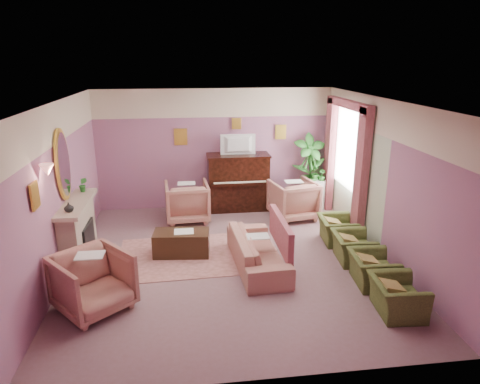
{
  "coord_description": "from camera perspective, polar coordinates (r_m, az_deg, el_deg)",
  "views": [
    {
      "loc": [
        -0.7,
        -6.89,
        3.48
      ],
      "look_at": [
        0.25,
        0.4,
        1.15
      ],
      "focal_mm": 32.0,
      "sensor_mm": 36.0,
      "label": 1
    }
  ],
  "objects": [
    {
      "name": "floor",
      "position": [
        7.75,
        -1.44,
        -9.07
      ],
      "size": [
        5.5,
        6.0,
        0.01
      ],
      "primitive_type": "cube",
      "color": "#7F5D62",
      "rests_on": "ground"
    },
    {
      "name": "ceiling",
      "position": [
        6.96,
        -1.62,
        11.99
      ],
      "size": [
        5.5,
        6.0,
        0.01
      ],
      "primitive_type": "cube",
      "color": "white",
      "rests_on": "wall_back"
    },
    {
      "name": "wall_back",
      "position": [
        10.13,
        -3.3,
        5.72
      ],
      "size": [
        5.5,
        0.02,
        2.8
      ],
      "primitive_type": "cube",
      "color": "slate",
      "rests_on": "floor"
    },
    {
      "name": "wall_front",
      "position": [
        4.47,
        2.54,
        -10.15
      ],
      "size": [
        5.5,
        0.02,
        2.8
      ],
      "primitive_type": "cube",
      "color": "slate",
      "rests_on": "floor"
    },
    {
      "name": "wall_left",
      "position": [
        7.49,
        -22.96,
        0.03
      ],
      "size": [
        0.02,
        6.0,
        2.8
      ],
      "primitive_type": "cube",
      "color": "slate",
      "rests_on": "floor"
    },
    {
      "name": "wall_right",
      "position": [
        7.99,
        18.51,
        1.57
      ],
      "size": [
        0.02,
        6.0,
        2.8
      ],
      "primitive_type": "cube",
      "color": "slate",
      "rests_on": "floor"
    },
    {
      "name": "picture_rail_band",
      "position": [
        9.96,
        -3.4,
        11.77
      ],
      "size": [
        5.5,
        0.01,
        0.65
      ],
      "primitive_type": "cube",
      "color": "beige",
      "rests_on": "wall_back"
    },
    {
      "name": "stripe_panel",
      "position": [
        9.21,
        14.81,
        1.86
      ],
      "size": [
        0.01,
        3.0,
        2.15
      ],
      "primitive_type": "cube",
      "color": "#B5C3A3",
      "rests_on": "wall_right"
    },
    {
      "name": "fireplace_surround",
      "position": [
        7.9,
        -20.74,
        -5.37
      ],
      "size": [
        0.3,
        1.4,
        1.1
      ],
      "primitive_type": "cube",
      "color": "tan",
      "rests_on": "floor"
    },
    {
      "name": "fireplace_inset",
      "position": [
        7.94,
        -19.92,
        -6.36
      ],
      "size": [
        0.18,
        0.72,
        0.68
      ],
      "primitive_type": "cube",
      "color": "black",
      "rests_on": "floor"
    },
    {
      "name": "fire_ember",
      "position": [
        8.0,
        -19.51,
        -7.53
      ],
      "size": [
        0.06,
        0.54,
        0.1
      ],
      "primitive_type": "cube",
      "color": "#F63F13",
      "rests_on": "floor"
    },
    {
      "name": "mantel_shelf",
      "position": [
        7.7,
        -20.98,
        -1.45
      ],
      "size": [
        0.4,
        1.55,
        0.07
      ],
      "primitive_type": "cube",
      "color": "tan",
      "rests_on": "fireplace_surround"
    },
    {
      "name": "hearth",
      "position": [
        8.07,
        -18.93,
        -8.87
      ],
      "size": [
        0.55,
        1.5,
        0.02
      ],
      "primitive_type": "cube",
      "color": "tan",
      "rests_on": "floor"
    },
    {
      "name": "mirror_frame",
      "position": [
        7.56,
        -22.57,
        3.39
      ],
      "size": [
        0.04,
        0.72,
        1.2
      ],
      "primitive_type": "ellipsoid",
      "color": "gold",
      "rests_on": "wall_left"
    },
    {
      "name": "mirror_glass",
      "position": [
        7.55,
        -22.39,
        3.4
      ],
      "size": [
        0.01,
        0.6,
        1.06
      ],
      "primitive_type": "ellipsoid",
      "color": "silver",
      "rests_on": "wall_left"
    },
    {
      "name": "sconce_shade",
      "position": [
        6.52,
        -24.33,
        2.71
      ],
      "size": [
        0.2,
        0.2,
        0.16
      ],
      "primitive_type": "cone",
      "color": "#F38E84",
      "rests_on": "wall_left"
    },
    {
      "name": "piano",
      "position": [
        10.06,
        -0.25,
        1.25
      ],
      "size": [
        1.4,
        0.6,
        1.3
      ],
      "primitive_type": "cube",
      "color": "black",
      "rests_on": "floor"
    },
    {
      "name": "piano_keyshelf",
      "position": [
        9.7,
        0.01,
        1.07
      ],
      "size": [
        1.3,
        0.12,
        0.06
      ],
      "primitive_type": "cube",
      "color": "black",
      "rests_on": "piano"
    },
    {
      "name": "piano_keys",
      "position": [
        9.69,
        0.01,
        1.3
      ],
      "size": [
        1.2,
        0.08,
        0.02
      ],
      "primitive_type": "cube",
      "color": "beige",
      "rests_on": "piano"
    },
    {
      "name": "piano_top",
      "position": [
        9.89,
        -0.25,
        4.92
      ],
      "size": [
        1.45,
        0.65,
        0.04
      ],
      "primitive_type": "cube",
      "color": "black",
      "rests_on": "piano"
    },
    {
      "name": "television",
      "position": [
        9.78,
        -0.22,
        6.52
      ],
      "size": [
        0.8,
        0.12,
        0.48
      ],
      "primitive_type": "imported",
      "color": "black",
      "rests_on": "piano"
    },
    {
      "name": "print_back_left",
      "position": [
        10.01,
        -7.92,
        7.3
      ],
      "size": [
        0.3,
        0.03,
        0.38
      ],
      "primitive_type": "cube",
      "color": "gold",
      "rests_on": "wall_back"
    },
    {
      "name": "print_back_right",
      "position": [
        10.25,
        5.44,
        7.97
      ],
      "size": [
        0.26,
        0.03,
        0.34
      ],
      "primitive_type": "cube",
      "color": "gold",
      "rests_on": "wall_back"
    },
    {
      "name": "print_back_mid",
      "position": [
        10.04,
        -0.46,
        9.12
      ],
      "size": [
        0.22,
        0.03,
        0.26
      ],
      "primitive_type": "cube",
      "color": "gold",
      "rests_on": "wall_back"
    },
    {
      "name": "print_left_wall",
      "position": [
        6.29,
        -25.68,
        -0.44
      ],
      "size": [
        0.03,
        0.28,
        0.36
      ],
      "primitive_type": "cube",
      "color": "gold",
      "rests_on": "wall_left"
    },
    {
      "name": "window_blind",
      "position": [
        9.28,
        14.34,
        5.99
      ],
      "size": [
        0.03,
        1.4,
        1.8
      ],
      "primitive_type": "cube",
      "color": "beige",
      "rests_on": "wall_right"
    },
    {
      "name": "curtain_left",
      "position": [
        8.51,
        15.86,
        2.07
      ],
      "size": [
        0.16,
        0.34,
        2.6
      ],
      "primitive_type": "cube",
      "color": "#90434D",
      "rests_on": "floor"
    },
    {
      "name": "curtain_right",
      "position": [
        10.17,
        11.88,
        4.84
      ],
      "size": [
        0.16,
        0.34,
        2.6
      ],
      "primitive_type": "cube",
      "color": "#90434D",
      "rests_on": "floor"
    },
    {
      "name": "pelmet",
      "position": [
        9.12,
        14.27,
        11.28
      ],
      "size": [
        0.16,
        2.2,
        0.16
      ],
      "primitive_type": "cube",
      "color": "#90434D",
      "rests_on": "wall_right"
    },
    {
      "name": "mantel_plant",
      "position": [
        8.16,
        -20.2,
        0.93
      ],
      "size": [
        0.16,
        0.16,
        0.28
      ],
      "primitive_type": "imported",
      "color": "#297427",
      "rests_on": "mantel_shelf"
    },
    {
      "name": "mantel_vase",
      "position": [
        7.21,
        -21.86,
        -1.91
      ],
      "size": [
        0.16,
        0.16,
        0.16
      ],
      "primitive_type": "imported",
      "color": "beige",
      "rests_on": "mantel_shelf"
    },
    {
      "name": "area_rug",
      "position": [
        7.97,
        -6.87,
        -8.38
      ],
      "size": [
        2.56,
        1.89,
        0.01
      ],
      "primitive_type": "cube",
      "rotation": [
        0.0,
        0.0,
        0.04
      ],
      "color": "#AB6B67",
      "rests_on": "floor"
    },
    {
      "name": "coffee_table",
      "position": [
        7.94,
        -7.79,
        -6.78
      ],
      "size": [
        1.05,
        0.6,
        0.45
      ],
      "primitive_type": "cube",
      "rotation": [
        0.0,
        0.0,
        -0.1
      ],
      "color": "#301E10",
      "rests_on": "floor"
    },
    {
      "name": "table_paper",
      "position": [
        7.85,
        -7.49,
        -5.24
      ],
      "size": [
        0.35,
        0.28,
        0.01
      ],
      "primitive_type": "cube",
      "color": "white",
      "rests_on": "coffee_table"
    },
    {
      "name": "sofa",
      "position": [
        7.4,
        2.37,
        -7.08
      ],
      "size": [
        0.65,
        1.94,
        0.78
      ],
      "primitive_type": "imported",
      "color": "#B17564",
      "rests_on": "floor"
    },
    {
      "name": "sofa_throw",
      "position": [
        7.39,
        5.46,
        -5.42
      ],
      "size": [
        0.1,
        1.47,
        0.54
      ],
      "primitive_type": "cube",
      "color": "#90434D",
      "rests_on": "sofa"
    },
    {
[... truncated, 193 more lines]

